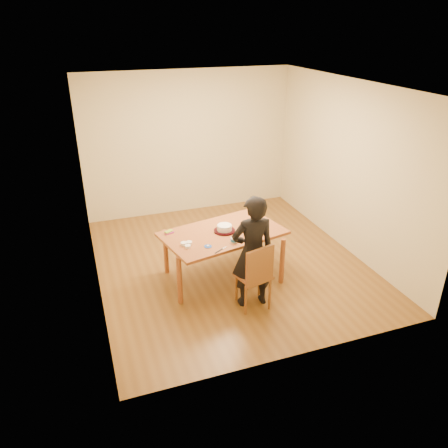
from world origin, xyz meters
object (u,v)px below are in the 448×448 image
object	(u,v)px
person	(253,252)
cake	(224,228)
dining_table	(223,233)
cake_plate	(224,231)
dining_chair	(253,276)

from	to	relation	value
person	cake	bearing A→B (deg)	-76.41
dining_table	cake	size ratio (longest dim) A/B	7.88
cake_plate	dining_chair	bearing A→B (deg)	-81.24
dining_chair	person	xyz separation A→B (m)	(0.00, 0.04, 0.33)
dining_chair	cake_plate	xyz separation A→B (m)	(-0.12, 0.79, 0.31)
dining_table	dining_chair	size ratio (longest dim) A/B	4.24
cake	dining_table	bearing A→B (deg)	-158.64
cake_plate	cake	world-z (taller)	cake
cake	person	xyz separation A→B (m)	(0.12, -0.74, -0.03)
dining_chair	person	size ratio (longest dim) A/B	0.25
dining_table	cake_plate	bearing A→B (deg)	8.69
dining_table	person	size ratio (longest dim) A/B	1.08
dining_table	cake	bearing A→B (deg)	8.69
cake_plate	person	bearing A→B (deg)	-80.71
cake_plate	person	xyz separation A→B (m)	(0.12, -0.74, 0.02)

